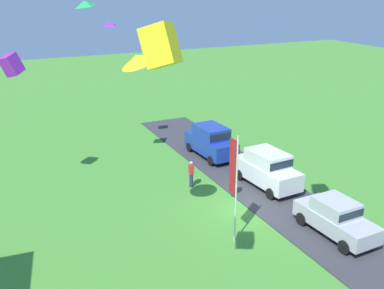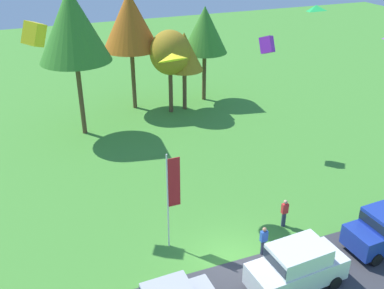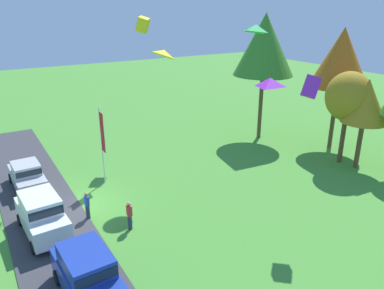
% 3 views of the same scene
% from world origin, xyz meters
% --- Properties ---
extents(ground_plane, '(120.00, 120.00, 0.00)m').
position_xyz_m(ground_plane, '(0.00, 0.00, 0.00)').
color(ground_plane, '#478E33').
extents(car_suv_by_flagpole, '(4.71, 2.27, 2.28)m').
position_xyz_m(car_suv_by_flagpole, '(2.01, -2.81, 1.30)').
color(car_suv_by_flagpole, white).
rests_on(car_suv_by_flagpole, ground).
extents(person_beside_suv, '(0.36, 0.24, 1.71)m').
position_xyz_m(person_beside_suv, '(4.02, 1.41, 0.88)').
color(person_beside_suv, '#2D334C').
rests_on(person_beside_suv, ground).
extents(person_watching_sky, '(0.36, 0.24, 1.71)m').
position_xyz_m(person_watching_sky, '(1.73, -0.29, 0.88)').
color(person_watching_sky, '#2D334C').
rests_on(person_watching_sky, ground).
extents(tree_far_left, '(5.33, 5.33, 11.25)m').
position_xyz_m(tree_far_left, '(-4.25, 17.84, 8.56)').
color(tree_far_left, brown).
rests_on(tree_far_left, ground).
extents(tree_center_back, '(4.84, 4.84, 10.21)m').
position_xyz_m(tree_center_back, '(0.93, 21.59, 7.76)').
color(tree_center_back, brown).
rests_on(tree_center_back, ground).
extents(tree_left_of_center, '(3.43, 3.43, 7.24)m').
position_xyz_m(tree_left_of_center, '(3.67, 19.47, 5.31)').
color(tree_left_of_center, brown).
rests_on(tree_left_of_center, ground).
extents(tree_lone_near, '(3.26, 3.26, 6.89)m').
position_xyz_m(tree_lone_near, '(5.04, 19.66, 5.21)').
color(tree_lone_near, brown).
rests_on(tree_lone_near, ground).
extents(tree_right_of_center, '(4.10, 4.10, 8.65)m').
position_xyz_m(tree_right_of_center, '(7.57, 21.20, 6.56)').
color(tree_right_of_center, brown).
rests_on(tree_right_of_center, ground).
extents(flag_banner, '(0.71, 0.08, 5.47)m').
position_xyz_m(flag_banner, '(-2.26, 2.16, 3.46)').
color(flag_banner, silver).
rests_on(flag_banner, ground).
extents(kite_diamond_mid_center, '(1.22, 1.31, 0.49)m').
position_xyz_m(kite_diamond_mid_center, '(8.08, 6.27, 10.85)').
color(kite_diamond_mid_center, green).
extents(kite_box_low_drifter, '(1.40, 1.26, 1.39)m').
position_xyz_m(kite_box_low_drifter, '(-7.34, 7.76, 10.36)').
color(kite_box_low_drifter, yellow).
extents(kite_delta_over_trees, '(1.71, 1.74, 0.94)m').
position_xyz_m(kite_delta_over_trees, '(-0.71, 6.18, 8.93)').
color(kite_delta_over_trees, yellow).
extents(kite_box_topmost, '(1.14, 1.43, 1.43)m').
position_xyz_m(kite_box_topmost, '(7.67, 10.63, 7.73)').
color(kite_box_topmost, purple).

